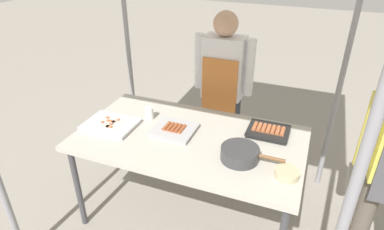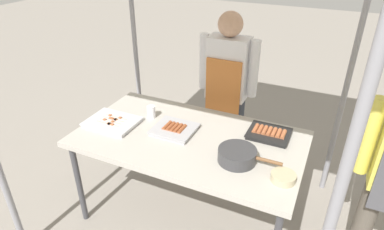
% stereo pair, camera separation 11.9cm
% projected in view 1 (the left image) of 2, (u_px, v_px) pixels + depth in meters
% --- Properties ---
extents(ground_plane, '(18.00, 18.00, 0.00)m').
position_uv_depth(ground_plane, '(190.00, 214.00, 2.73)').
color(ground_plane, gray).
extents(stall_table, '(1.60, 0.90, 0.75)m').
position_uv_depth(stall_table, '(189.00, 143.00, 2.39)').
color(stall_table, '#B7B2A8').
rests_on(stall_table, ground).
extents(tray_grilled_sausages, '(0.30, 0.27, 0.05)m').
position_uv_depth(tray_grilled_sausages, '(174.00, 130.00, 2.41)').
color(tray_grilled_sausages, '#ADADB2').
rests_on(tray_grilled_sausages, stall_table).
extents(tray_meat_skewers, '(0.38, 0.29, 0.04)m').
position_uv_depth(tray_meat_skewers, '(111.00, 124.00, 2.48)').
color(tray_meat_skewers, silver).
rests_on(tray_meat_skewers, stall_table).
extents(tray_pork_links, '(0.29, 0.25, 0.05)m').
position_uv_depth(tray_pork_links, '(268.00, 131.00, 2.39)').
color(tray_pork_links, black).
rests_on(tray_pork_links, stall_table).
extents(cooking_wok, '(0.41, 0.25, 0.09)m').
position_uv_depth(cooking_wok, '(240.00, 153.00, 2.11)').
color(cooking_wok, '#38383A').
rests_on(cooking_wok, stall_table).
extents(condiment_bowl, '(0.15, 0.15, 0.05)m').
position_uv_depth(condiment_bowl, '(287.00, 174.00, 1.97)').
color(condiment_bowl, '#BFB28C').
rests_on(condiment_bowl, stall_table).
extents(drink_cup_near_edge, '(0.07, 0.07, 0.10)m').
position_uv_depth(drink_cup_near_edge, '(149.00, 113.00, 2.57)').
color(drink_cup_near_edge, white).
rests_on(drink_cup_near_edge, stall_table).
extents(vendor_woman, '(0.52, 0.22, 1.49)m').
position_uv_depth(vendor_woman, '(223.00, 83.00, 2.88)').
color(vendor_woman, '#333842').
rests_on(vendor_woman, ground).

